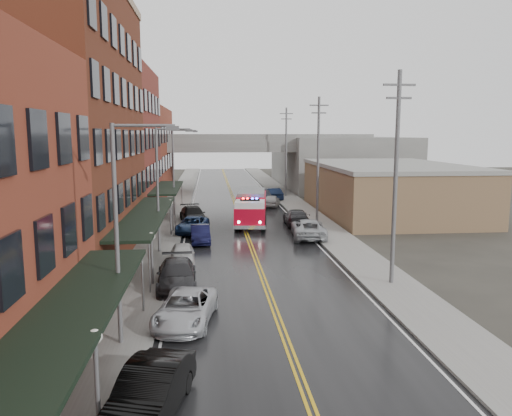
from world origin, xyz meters
TOP-DOWN VIEW (x-y plane):
  - road at (0.00, 30.00)m, footprint 11.00×160.00m
  - sidewalk_left at (-7.30, 30.00)m, footprint 3.00×160.00m
  - sidewalk_right at (7.30, 30.00)m, footprint 3.00×160.00m
  - curb_left at (-5.65, 30.00)m, footprint 0.30×160.00m
  - curb_right at (5.65, 30.00)m, footprint 0.30×160.00m
  - brick_building_b at (-13.30, 23.00)m, footprint 9.00×20.00m
  - brick_building_c at (-13.30, 40.50)m, footprint 9.00×15.00m
  - brick_building_far at (-13.30, 58.00)m, footprint 9.00×20.00m
  - tan_building at (16.00, 40.00)m, footprint 14.00×22.00m
  - right_far_block at (18.00, 70.00)m, footprint 18.00×30.00m
  - awning_0 at (-7.49, 4.00)m, footprint 2.60×16.00m
  - awning_1 at (-7.49, 23.00)m, footprint 2.60×18.00m
  - awning_2 at (-7.49, 40.50)m, footprint 2.60×13.00m
  - globe_lamp_0 at (-6.40, 2.00)m, footprint 0.44×0.44m
  - globe_lamp_1 at (-6.40, 16.00)m, footprint 0.44×0.44m
  - globe_lamp_2 at (-6.40, 30.00)m, footprint 0.44×0.44m
  - street_lamp_0 at (-6.55, 8.00)m, footprint 2.64×0.22m
  - street_lamp_1 at (-6.55, 24.00)m, footprint 2.64×0.22m
  - street_lamp_2 at (-6.55, 40.00)m, footprint 2.64×0.22m
  - utility_pole_0 at (7.20, 15.00)m, footprint 1.80×0.24m
  - utility_pole_1 at (7.20, 35.00)m, footprint 1.80×0.24m
  - utility_pole_2 at (7.20, 55.00)m, footprint 1.80×0.24m
  - overpass at (0.00, 62.00)m, footprint 40.00×10.00m
  - fire_truck at (0.78, 34.58)m, footprint 4.27×8.85m
  - parked_car_left_1 at (-5.00, 2.66)m, footprint 2.72×5.07m
  - parked_car_left_2 at (-4.26, 10.20)m, footprint 3.15×5.43m
  - parked_car_left_3 at (-5.00, 15.49)m, footprint 2.42×5.41m
  - parked_car_left_4 at (-4.96, 20.68)m, footprint 1.79×4.05m
  - parked_car_left_5 at (-3.90, 27.20)m, footprint 1.72×4.28m
  - parked_car_left_6 at (-4.64, 31.33)m, footprint 3.14×5.35m
  - parked_car_left_7 at (-4.75, 36.16)m, footprint 3.06×5.75m
  - parked_car_right_0 at (5.00, 28.20)m, footprint 3.28×6.03m
  - parked_car_right_1 at (5.00, 34.08)m, footprint 2.38×5.34m
  - parked_car_right_2 at (4.18, 46.20)m, footprint 2.55×4.45m
  - parked_car_right_3 at (5.00, 52.20)m, footprint 2.44×4.97m

SIDE VIEW (x-z plane):
  - road at x=0.00m, z-range 0.00..0.02m
  - sidewalk_left at x=-7.30m, z-range 0.00..0.15m
  - sidewalk_right at x=7.30m, z-range 0.00..0.15m
  - curb_left at x=-5.65m, z-range 0.00..0.15m
  - curb_right at x=5.65m, z-range 0.00..0.15m
  - parked_car_left_4 at x=-4.96m, z-range 0.00..1.36m
  - parked_car_left_5 at x=-3.90m, z-range 0.00..1.38m
  - parked_car_left_6 at x=-4.64m, z-range 0.00..1.40m
  - parked_car_left_2 at x=-4.26m, z-range 0.00..1.42m
  - parked_car_right_2 at x=4.18m, z-range 0.00..1.42m
  - parked_car_right_1 at x=5.00m, z-range 0.00..1.52m
  - parked_car_left_3 at x=-5.00m, z-range 0.00..1.54m
  - parked_car_right_3 at x=5.00m, z-range 0.00..1.57m
  - parked_car_left_7 at x=-4.75m, z-range 0.00..1.59m
  - parked_car_left_1 at x=-5.00m, z-range 0.00..1.59m
  - parked_car_right_0 at x=5.00m, z-range 0.00..1.60m
  - fire_truck at x=0.78m, z-range 0.13..3.26m
  - globe_lamp_0 at x=-6.40m, z-range 0.75..3.87m
  - globe_lamp_1 at x=-6.40m, z-range 0.75..3.87m
  - globe_lamp_2 at x=-6.40m, z-range 0.75..3.87m
  - tan_building at x=16.00m, z-range 0.00..5.00m
  - awning_2 at x=-7.49m, z-range 1.44..4.53m
  - awning_0 at x=-7.49m, z-range 1.44..4.53m
  - awning_1 at x=-7.49m, z-range 1.44..4.53m
  - right_far_block at x=18.00m, z-range 0.00..8.00m
  - street_lamp_0 at x=-6.55m, z-range 0.69..9.69m
  - street_lamp_1 at x=-6.55m, z-range 0.69..9.69m
  - street_lamp_2 at x=-6.55m, z-range 0.69..9.69m
  - overpass at x=0.00m, z-range 2.24..9.74m
  - brick_building_far at x=-13.30m, z-range 0.00..12.00m
  - utility_pole_0 at x=7.20m, z-range 0.31..12.31m
  - utility_pole_1 at x=7.20m, z-range 0.31..12.31m
  - utility_pole_2 at x=7.20m, z-range 0.31..12.31m
  - brick_building_c at x=-13.30m, z-range 0.00..15.00m
  - brick_building_b at x=-13.30m, z-range 0.00..18.00m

